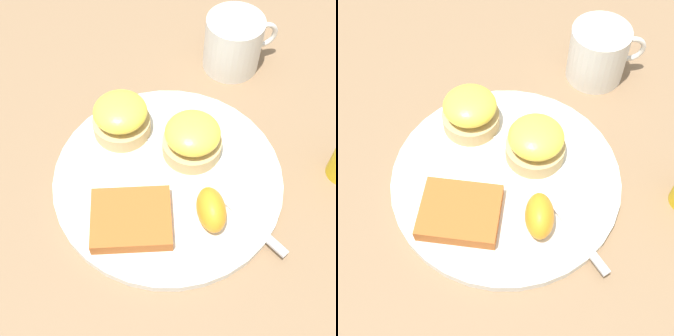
{
  "view_description": "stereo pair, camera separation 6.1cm",
  "coord_description": "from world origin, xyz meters",
  "views": [
    {
      "loc": [
        -0.09,
        -0.32,
        0.55
      ],
      "look_at": [
        0.0,
        0.0,
        0.03
      ],
      "focal_mm": 50.0,
      "sensor_mm": 36.0,
      "label": 1
    },
    {
      "loc": [
        -0.03,
        -0.33,
        0.55
      ],
      "look_at": [
        0.0,
        0.0,
        0.03
      ],
      "focal_mm": 50.0,
      "sensor_mm": 36.0,
      "label": 2
    }
  ],
  "objects": [
    {
      "name": "ground_plane",
      "position": [
        0.0,
        0.0,
        0.0
      ],
      "size": [
        1.1,
        1.1,
        0.0
      ],
      "primitive_type": "plane",
      "color": "#846647"
    },
    {
      "name": "plate",
      "position": [
        0.0,
        0.0,
        0.01
      ],
      "size": [
        0.31,
        0.31,
        0.01
      ],
      "primitive_type": "cylinder",
      "color": "silver",
      "rests_on": "ground_plane"
    },
    {
      "name": "sandwich_benedict_left",
      "position": [
        0.04,
        0.03,
        0.04
      ],
      "size": [
        0.08,
        0.08,
        0.06
      ],
      "color": "tan",
      "rests_on": "plate"
    },
    {
      "name": "sandwich_benedict_right",
      "position": [
        -0.04,
        0.09,
        0.04
      ],
      "size": [
        0.08,
        0.08,
        0.06
      ],
      "color": "tan",
      "rests_on": "plate"
    },
    {
      "name": "hashbrown_patty",
      "position": [
        -0.06,
        -0.05,
        0.02
      ],
      "size": [
        0.12,
        0.1,
        0.02
      ],
      "primitive_type": "cube",
      "rotation": [
        0.0,
        0.0,
        -0.23
      ],
      "color": "#AE5923",
      "rests_on": "plate"
    },
    {
      "name": "orange_wedge",
      "position": [
        0.03,
        -0.07,
        0.04
      ],
      "size": [
        0.04,
        0.06,
        0.04
      ],
      "primitive_type": "ellipsoid",
      "rotation": [
        0.0,
        0.0,
        1.45
      ],
      "color": "orange",
      "rests_on": "plate"
    },
    {
      "name": "fork",
      "position": [
        0.04,
        -0.02,
        0.02
      ],
      "size": [
        0.12,
        0.23,
        0.0
      ],
      "color": "silver",
      "rests_on": "plate"
    },
    {
      "name": "cup",
      "position": [
        0.16,
        0.19,
        0.04
      ],
      "size": [
        0.12,
        0.09,
        0.09
      ],
      "color": "silver",
      "rests_on": "ground_plane"
    }
  ]
}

